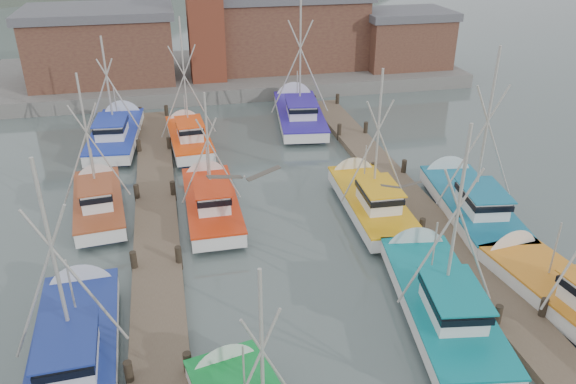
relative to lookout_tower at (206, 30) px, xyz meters
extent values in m
plane|color=#485753|center=(2.00, -33.00, -5.55)|extent=(260.00, 260.00, 0.00)
cube|color=brown|center=(-5.00, -29.00, -5.35)|extent=(2.20, 46.00, 0.40)
cylinder|color=black|center=(-6.00, -35.00, -5.10)|extent=(0.30, 0.30, 1.50)
cylinder|color=black|center=(-6.00, -28.00, -5.10)|extent=(0.30, 0.30, 1.50)
cylinder|color=black|center=(-6.00, -21.00, -5.10)|extent=(0.30, 0.30, 1.50)
cylinder|color=black|center=(-6.00, -14.00, -5.10)|extent=(0.30, 0.30, 1.50)
cylinder|color=black|center=(-6.00, -7.00, -5.10)|extent=(0.30, 0.30, 1.50)
cylinder|color=black|center=(-4.00, -35.00, -5.10)|extent=(0.30, 0.30, 1.50)
cylinder|color=black|center=(-4.00, -28.00, -5.10)|extent=(0.30, 0.30, 1.50)
cylinder|color=black|center=(-4.00, -21.00, -5.10)|extent=(0.30, 0.30, 1.50)
cylinder|color=black|center=(-4.00, -14.00, -5.10)|extent=(0.30, 0.30, 1.50)
cylinder|color=black|center=(-4.00, -7.00, -5.10)|extent=(0.30, 0.30, 1.50)
cube|color=brown|center=(9.00, -29.00, -5.35)|extent=(2.20, 46.00, 0.40)
cylinder|color=black|center=(8.00, -35.00, -5.10)|extent=(0.30, 0.30, 1.50)
cylinder|color=black|center=(8.00, -28.00, -5.10)|extent=(0.30, 0.30, 1.50)
cylinder|color=black|center=(8.00, -21.00, -5.10)|extent=(0.30, 0.30, 1.50)
cylinder|color=black|center=(8.00, -14.00, -5.10)|extent=(0.30, 0.30, 1.50)
cylinder|color=black|center=(8.00, -7.00, -5.10)|extent=(0.30, 0.30, 1.50)
cylinder|color=black|center=(10.00, -35.00, -5.10)|extent=(0.30, 0.30, 1.50)
cylinder|color=black|center=(10.00, -28.00, -5.10)|extent=(0.30, 0.30, 1.50)
cylinder|color=black|center=(10.00, -21.00, -5.10)|extent=(0.30, 0.30, 1.50)
cylinder|color=black|center=(10.00, -14.00, -5.10)|extent=(0.30, 0.30, 1.50)
cylinder|color=black|center=(10.00, -7.00, -5.10)|extent=(0.30, 0.30, 1.50)
cube|color=slate|center=(2.00, 4.00, -4.95)|extent=(44.00, 16.00, 1.20)
cube|color=brown|center=(-9.00, 2.00, -1.60)|extent=(12.00, 8.00, 5.50)
cube|color=#59595E|center=(-9.00, 2.00, 1.50)|extent=(12.72, 8.48, 0.70)
cube|color=brown|center=(8.00, 4.00, -1.25)|extent=(14.00, 9.00, 6.20)
cube|color=brown|center=(19.00, 1.00, -2.10)|extent=(8.00, 6.00, 4.50)
cube|color=#59595E|center=(19.00, 1.00, 0.50)|extent=(8.48, 6.36, 0.70)
cube|color=brown|center=(0.00, 0.00, -0.35)|extent=(3.00, 3.00, 8.00)
cone|color=white|center=(-2.85, -35.00, -5.00)|extent=(2.63, 1.59, 2.46)
cylinder|color=#AEA99F|center=(-2.00, -39.00, -1.44)|extent=(0.13, 0.13, 6.03)
cylinder|color=#AEA99F|center=(-1.51, -38.90, -2.14)|extent=(2.13, 0.53, 4.72)
cylinder|color=#AEA99F|center=(-2.33, -37.46, -3.25)|extent=(0.08, 0.08, 2.20)
cube|color=black|center=(6.19, -33.84, -5.50)|extent=(3.76, 8.28, 0.70)
cube|color=white|center=(6.19, -33.84, -4.85)|extent=(4.28, 9.41, 0.80)
cube|color=#0A7C83|center=(6.19, -33.84, -4.47)|extent=(4.38, 9.51, 0.10)
cone|color=white|center=(6.87, -29.36, -5.00)|extent=(2.97, 1.51, 2.83)
cube|color=white|center=(6.02, -34.92, -3.90)|extent=(2.22, 2.96, 1.10)
cube|color=black|center=(6.02, -34.92, -3.67)|extent=(2.37, 3.25, 0.28)
cube|color=#0A7C83|center=(6.02, -34.92, -3.31)|extent=(2.52, 3.45, 0.07)
cylinder|color=#AEA99F|center=(6.16, -34.02, -0.76)|extent=(0.14, 0.14, 7.38)
cylinder|color=#AEA99F|center=(5.59, -33.93, -1.63)|extent=(2.62, 0.49, 5.77)
cylinder|color=#AEA99F|center=(6.73, -34.11, -1.63)|extent=(2.62, 0.49, 5.77)
cylinder|color=#AEA99F|center=(6.43, -32.23, -3.25)|extent=(0.08, 0.08, 2.53)
cube|color=black|center=(-7.90, -33.49, -5.50)|extent=(2.80, 7.82, 0.70)
cube|color=white|center=(-7.90, -33.49, -4.85)|extent=(3.19, 8.88, 0.80)
cube|color=navy|center=(-7.90, -33.49, -4.47)|extent=(3.28, 8.97, 0.10)
cone|color=white|center=(-8.07, -29.10, -5.00)|extent=(2.78, 1.20, 2.74)
cube|color=white|center=(-7.86, -34.54, -3.90)|extent=(1.87, 2.70, 1.10)
cube|color=black|center=(-7.86, -34.54, -3.67)|extent=(1.99, 2.97, 0.28)
cube|color=navy|center=(-7.86, -34.54, -3.31)|extent=(2.11, 3.15, 0.07)
cylinder|color=#AEA99F|center=(-7.90, -33.66, -0.81)|extent=(0.14, 0.14, 7.27)
cylinder|color=#AEA99F|center=(-8.50, -33.69, -1.67)|extent=(2.61, 0.20, 5.69)
cylinder|color=#AEA99F|center=(-7.29, -33.64, -1.67)|extent=(2.61, 0.20, 5.69)
cylinder|color=#AEA99F|center=(-7.96, -31.91, -3.25)|extent=(0.08, 0.08, 2.63)
cube|color=black|center=(11.51, -34.93, -5.50)|extent=(3.52, 8.00, 0.70)
cube|color=white|center=(11.51, -34.93, -4.85)|extent=(4.00, 9.10, 0.80)
cone|color=white|center=(10.95, -30.57, -5.00)|extent=(2.90, 1.45, 2.78)
cylinder|color=#AEA99F|center=(11.31, -33.36, -3.25)|extent=(0.08, 0.08, 2.58)
cube|color=black|center=(-2.03, -23.26, -5.50)|extent=(2.31, 7.10, 0.70)
cube|color=white|center=(-2.03, -23.26, -4.85)|extent=(2.63, 8.07, 0.80)
cube|color=red|center=(-2.03, -23.26, -4.47)|extent=(2.71, 8.15, 0.10)
cone|color=white|center=(-2.03, -19.23, -5.00)|extent=(2.52, 1.10, 2.52)
cube|color=white|center=(-2.03, -24.23, -3.90)|extent=(1.63, 2.42, 1.10)
cube|color=black|center=(-2.03, -24.23, -3.67)|extent=(1.73, 2.66, 0.28)
cube|color=red|center=(-2.03, -24.23, -3.31)|extent=(1.84, 2.83, 0.07)
cylinder|color=#AEA99F|center=(-2.03, -23.43, -1.52)|extent=(0.11, 0.11, 5.86)
cylinder|color=#AEA99F|center=(-2.54, -23.43, -2.21)|extent=(2.10, 0.08, 4.59)
cylinder|color=#AEA99F|center=(-1.51, -23.43, -2.21)|extent=(2.10, 0.08, 4.59)
cylinder|color=#AEA99F|center=(-2.03, -21.81, -3.25)|extent=(0.07, 0.07, 2.25)
cube|color=black|center=(6.43, -25.02, -5.50)|extent=(2.67, 7.45, 0.70)
cube|color=white|center=(6.43, -25.02, -4.85)|extent=(3.04, 8.46, 0.80)
cube|color=#EBA511|center=(6.43, -25.02, -4.47)|extent=(3.12, 8.55, 0.10)
cone|color=white|center=(6.59, -20.84, -5.00)|extent=(2.65, 1.20, 2.61)
cube|color=white|center=(6.40, -26.02, -3.90)|extent=(1.78, 2.57, 1.10)
cube|color=black|center=(6.40, -26.02, -3.67)|extent=(1.90, 2.83, 0.28)
cube|color=#EBA511|center=(6.40, -26.02, -3.31)|extent=(2.02, 3.00, 0.07)
cylinder|color=#AEA99F|center=(6.43, -25.18, -0.94)|extent=(0.12, 0.12, 7.02)
cylinder|color=#AEA99F|center=(5.89, -25.16, -1.77)|extent=(2.51, 0.18, 5.48)
cylinder|color=#AEA99F|center=(6.96, -25.20, -1.77)|extent=(2.51, 0.18, 5.48)
cylinder|color=#AEA99F|center=(6.49, -23.51, -3.25)|extent=(0.07, 0.07, 2.33)
cube|color=black|center=(-7.98, -21.86, -5.50)|extent=(2.77, 6.72, 0.70)
cube|color=white|center=(-7.98, -21.86, -4.85)|extent=(3.15, 7.64, 0.80)
cube|color=#9A4321|center=(-7.98, -21.86, -4.47)|extent=(3.23, 7.72, 0.10)
cone|color=white|center=(-8.36, -18.16, -5.00)|extent=(2.42, 1.33, 2.32)
cube|color=white|center=(-7.89, -22.75, -3.90)|extent=(1.72, 2.37, 1.10)
cube|color=black|center=(-7.89, -22.75, -3.67)|extent=(1.83, 2.60, 0.28)
cube|color=#9A4321|center=(-7.89, -22.75, -3.31)|extent=(1.94, 2.76, 0.07)
cylinder|color=#AEA99F|center=(-7.97, -22.01, -1.05)|extent=(0.12, 0.12, 6.79)
cylinder|color=#AEA99F|center=(-8.48, -22.06, -1.85)|extent=(2.42, 0.33, 5.31)
cylinder|color=#AEA99F|center=(-7.46, -21.96, -1.85)|extent=(2.42, 0.33, 5.31)
cylinder|color=#AEA99F|center=(-8.12, -20.53, -3.25)|extent=(0.07, 0.07, 2.23)
cube|color=black|center=(11.54, -26.53, -5.50)|extent=(3.66, 8.19, 0.70)
cube|color=white|center=(11.54, -26.53, -4.85)|extent=(4.16, 9.31, 0.80)
cube|color=#136B8B|center=(11.54, -26.53, -4.47)|extent=(4.26, 9.41, 0.10)
cone|color=white|center=(12.15, -22.08, -5.00)|extent=(2.96, 1.48, 2.84)
cube|color=white|center=(11.39, -27.60, -3.90)|extent=(2.19, 2.92, 1.10)
cube|color=black|center=(11.39, -27.60, -3.67)|extent=(2.34, 3.20, 0.28)
cube|color=#136B8B|center=(11.39, -27.60, -3.31)|extent=(2.48, 3.40, 0.07)
cylinder|color=#AEA99F|center=(11.52, -26.71, -0.36)|extent=(0.15, 0.15, 8.19)
cylinder|color=#AEA99F|center=(10.92, -26.63, -1.32)|extent=(2.91, 0.50, 6.40)
cylinder|color=#AEA99F|center=(12.11, -26.79, -1.32)|extent=(2.91, 0.50, 6.40)
cylinder|color=#AEA99F|center=(11.76, -24.93, -3.25)|extent=(0.09, 0.09, 2.63)
cube|color=black|center=(-2.61, -13.19, -5.50)|extent=(2.57, 6.83, 0.70)
cube|color=white|center=(-2.61, -13.19, -4.85)|extent=(2.92, 7.77, 0.80)
cube|color=#FF470B|center=(-2.61, -13.19, -4.47)|extent=(3.00, 7.85, 0.10)
cone|color=white|center=(-2.83, -9.38, -5.00)|extent=(2.45, 1.23, 2.39)
cube|color=white|center=(-2.56, -14.11, -3.90)|extent=(1.67, 2.38, 1.10)
cube|color=black|center=(-2.56, -14.11, -3.67)|extent=(1.78, 2.61, 0.28)
cube|color=#FF470B|center=(-2.56, -14.11, -3.31)|extent=(1.89, 2.77, 0.07)
cylinder|color=#AEA99F|center=(-2.60, -13.34, -0.54)|extent=(0.11, 0.11, 7.83)
cylinder|color=#AEA99F|center=(-3.09, -13.37, -1.46)|extent=(2.78, 0.24, 6.11)
cylinder|color=#AEA99F|center=(-2.11, -13.32, -1.46)|extent=(2.78, 0.24, 6.11)
cylinder|color=#AEA99F|center=(-2.69, -11.82, -3.25)|extent=(0.07, 0.07, 2.13)
cube|color=black|center=(6.01, -10.04, -5.50)|extent=(3.91, 8.94, 0.70)
cube|color=white|center=(6.01, -10.04, -4.85)|extent=(4.44, 10.16, 0.80)
cube|color=#2E1DA0|center=(6.01, -10.04, -4.47)|extent=(4.55, 10.27, 0.10)
cone|color=white|center=(6.64, -5.17, -5.00)|extent=(3.19, 1.49, 3.07)
cube|color=white|center=(5.86, -11.21, -3.90)|extent=(2.35, 3.18, 1.10)
cube|color=black|center=(5.86, -11.21, -3.67)|extent=(2.51, 3.49, 0.28)
cube|color=#2E1DA0|center=(5.86, -11.21, -3.31)|extent=(2.67, 3.70, 0.07)
cylinder|color=#AEA99F|center=(5.99, -10.24, -0.07)|extent=(0.15, 0.15, 8.77)
cylinder|color=#AEA99F|center=(5.36, -10.16, -1.10)|extent=(3.11, 0.50, 6.85)
cylinder|color=#AEA99F|center=(6.61, -10.32, -1.10)|extent=(3.11, 0.50, 6.85)
cylinder|color=#AEA99F|center=(6.24, -8.29, -3.25)|extent=(0.09, 0.09, 2.74)
cube|color=black|center=(-7.62, -11.42, -5.50)|extent=(3.29, 8.25, 0.70)
cube|color=white|center=(-7.62, -11.42, -4.85)|extent=(3.74, 9.37, 0.80)
cube|color=#1E37B3|center=(-7.62, -11.42, -4.47)|extent=(3.84, 9.47, 0.10)
cone|color=white|center=(-7.23, -6.86, -5.00)|extent=(2.94, 1.34, 2.86)
cube|color=white|center=(-7.71, -12.52, -3.90)|extent=(2.07, 2.89, 1.10)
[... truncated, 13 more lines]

